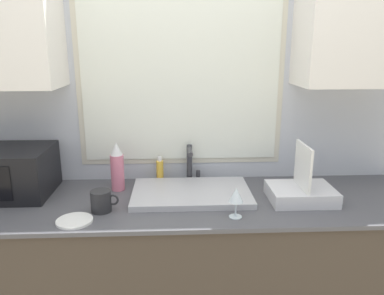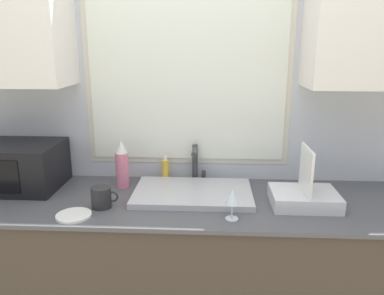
{
  "view_description": "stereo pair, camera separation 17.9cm",
  "coord_description": "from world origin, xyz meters",
  "px_view_note": "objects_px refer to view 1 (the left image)",
  "views": [
    {
      "loc": [
        -0.04,
        -1.44,
        1.68
      ],
      "look_at": [
        0.04,
        0.28,
        1.2
      ],
      "focal_mm": 35.0,
      "sensor_mm": 36.0,
      "label": 1
    },
    {
      "loc": [
        0.14,
        -1.44,
        1.68
      ],
      "look_at": [
        0.04,
        0.28,
        1.2
      ],
      "focal_mm": 35.0,
      "sensor_mm": 36.0,
      "label": 2
    }
  ],
  "objects_px": {
    "wine_glass": "(236,196)",
    "mug_near_sink": "(101,201)",
    "faucet": "(190,161)",
    "dish_rack": "(301,191)",
    "microwave": "(0,172)",
    "spray_bottle": "(117,167)",
    "soap_bottle": "(160,171)"
  },
  "relations": [
    {
      "from": "wine_glass",
      "to": "mug_near_sink",
      "type": "bearing_deg",
      "value": 171.32
    },
    {
      "from": "faucet",
      "to": "mug_near_sink",
      "type": "height_order",
      "value": "faucet"
    },
    {
      "from": "mug_near_sink",
      "to": "dish_rack",
      "type": "bearing_deg",
      "value": 4.72
    },
    {
      "from": "dish_rack",
      "to": "wine_glass",
      "type": "bearing_deg",
      "value": -153.98
    },
    {
      "from": "microwave",
      "to": "spray_bottle",
      "type": "distance_m",
      "value": 0.59
    },
    {
      "from": "spray_bottle",
      "to": "mug_near_sink",
      "type": "bearing_deg",
      "value": -98.08
    },
    {
      "from": "wine_glass",
      "to": "microwave",
      "type": "bearing_deg",
      "value": 164.32
    },
    {
      "from": "faucet",
      "to": "microwave",
      "type": "height_order",
      "value": "microwave"
    },
    {
      "from": "dish_rack",
      "to": "mug_near_sink",
      "type": "relative_size",
      "value": 2.42
    },
    {
      "from": "faucet",
      "to": "dish_rack",
      "type": "distance_m",
      "value": 0.62
    },
    {
      "from": "faucet",
      "to": "spray_bottle",
      "type": "distance_m",
      "value": 0.41
    },
    {
      "from": "mug_near_sink",
      "to": "wine_glass",
      "type": "xyz_separation_m",
      "value": [
        0.62,
        -0.09,
        0.05
      ]
    },
    {
      "from": "faucet",
      "to": "microwave",
      "type": "bearing_deg",
      "value": -172.2
    },
    {
      "from": "microwave",
      "to": "soap_bottle",
      "type": "height_order",
      "value": "microwave"
    },
    {
      "from": "faucet",
      "to": "soap_bottle",
      "type": "height_order",
      "value": "faucet"
    },
    {
      "from": "faucet",
      "to": "microwave",
      "type": "xyz_separation_m",
      "value": [
        -0.99,
        -0.14,
        -0.0
      ]
    },
    {
      "from": "dish_rack",
      "to": "soap_bottle",
      "type": "bearing_deg",
      "value": 157.2
    },
    {
      "from": "microwave",
      "to": "wine_glass",
      "type": "bearing_deg",
      "value": -15.68
    },
    {
      "from": "faucet",
      "to": "soap_bottle",
      "type": "bearing_deg",
      "value": 176.46
    },
    {
      "from": "microwave",
      "to": "mug_near_sink",
      "type": "xyz_separation_m",
      "value": [
        0.55,
        -0.23,
        -0.07
      ]
    },
    {
      "from": "soap_bottle",
      "to": "mug_near_sink",
      "type": "distance_m",
      "value": 0.46
    },
    {
      "from": "microwave",
      "to": "soap_bottle",
      "type": "relative_size",
      "value": 3.43
    },
    {
      "from": "microwave",
      "to": "dish_rack",
      "type": "relative_size",
      "value": 1.6
    },
    {
      "from": "soap_bottle",
      "to": "wine_glass",
      "type": "distance_m",
      "value": 0.59
    },
    {
      "from": "spray_bottle",
      "to": "wine_glass",
      "type": "bearing_deg",
      "value": -32.34
    },
    {
      "from": "microwave",
      "to": "spray_bottle",
      "type": "xyz_separation_m",
      "value": [
        0.59,
        0.04,
        0.0
      ]
    },
    {
      "from": "soap_bottle",
      "to": "mug_near_sink",
      "type": "xyz_separation_m",
      "value": [
        -0.26,
        -0.38,
        -0.02
      ]
    },
    {
      "from": "dish_rack",
      "to": "mug_near_sink",
      "type": "distance_m",
      "value": 0.98
    },
    {
      "from": "spray_bottle",
      "to": "mug_near_sink",
      "type": "distance_m",
      "value": 0.28
    },
    {
      "from": "spray_bottle",
      "to": "wine_glass",
      "type": "relative_size",
      "value": 1.85
    },
    {
      "from": "faucet",
      "to": "dish_rack",
      "type": "height_order",
      "value": "dish_rack"
    },
    {
      "from": "dish_rack",
      "to": "spray_bottle",
      "type": "relative_size",
      "value": 1.21
    }
  ]
}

